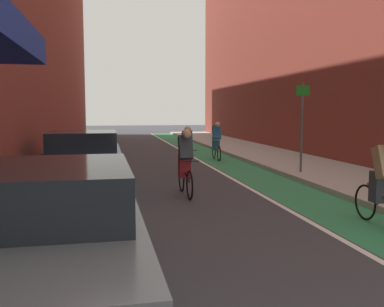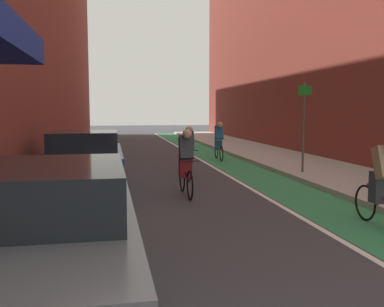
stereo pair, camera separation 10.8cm
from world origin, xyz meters
name	(u,v)px [view 2 (the right image)]	position (x,y,z in m)	size (l,w,h in m)	color
ground_plane	(160,164)	(0.00, 15.68, 0.00)	(86.59, 86.59, 0.00)	#38383D
bike_lane_paint	(216,157)	(2.73, 17.68, 0.00)	(1.60, 39.36, 0.00)	#2D8451
lane_divider_stripe	(196,157)	(1.83, 17.68, 0.00)	(0.12, 39.36, 0.00)	white
sidewalk_right	(268,154)	(5.15, 17.68, 0.07)	(3.24, 39.36, 0.14)	#A8A59E
building_facade_right	(309,25)	(7.97, 19.68, 6.31)	(2.40, 35.36, 12.62)	brown
parked_sedan_gray	(40,234)	(-2.48, 3.78, 0.79)	(2.07, 4.77, 1.53)	#595B60
parked_sedan_blue	(85,160)	(-2.48, 10.62, 0.79)	(1.99, 4.61, 1.53)	navy
cyclist_lead	(383,182)	(2.91, 5.89, 0.81)	(0.48, 1.73, 1.62)	black
cyclist_mid	(186,162)	(-0.02, 9.34, 0.81)	(0.48, 1.74, 1.63)	black
cyclist_trailing	(189,149)	(0.58, 12.40, 0.84)	(0.48, 1.65, 1.58)	black
cyclist_far	(219,140)	(2.58, 16.57, 0.84)	(0.48, 1.68, 1.59)	black
street_sign_post	(304,119)	(4.08, 11.65, 1.79)	(0.44, 0.07, 2.78)	#4C4C51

